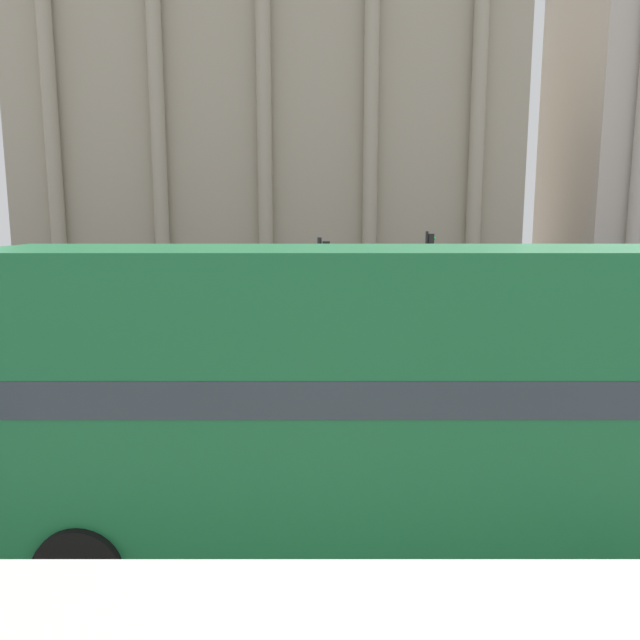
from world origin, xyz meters
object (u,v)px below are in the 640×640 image
(plaza_building_left, at_px, (275,123))
(pedestrian_red, at_px, (352,318))
(traffic_light_mid, at_px, (324,290))
(pedestrian_white, at_px, (280,286))
(traffic_light_far, at_px, (429,266))
(double_decker_bus, at_px, (401,391))
(traffic_light_near, at_px, (626,323))

(plaza_building_left, height_order, pedestrian_red, plaza_building_left)
(traffic_light_mid, relative_size, pedestrian_white, 2.50)
(traffic_light_far, bearing_deg, traffic_light_mid, -116.61)
(pedestrian_red, bearing_deg, double_decker_bus, 17.53)
(traffic_light_near, height_order, pedestrian_red, traffic_light_near)
(traffic_light_near, xyz_separation_m, traffic_light_far, (-1.28, 14.20, -0.03))
(traffic_light_far, xyz_separation_m, pedestrian_white, (-6.75, 8.07, -1.71))
(double_decker_bus, xyz_separation_m, plaza_building_left, (-4.45, 39.60, 9.14))
(double_decker_bus, relative_size, pedestrian_white, 6.46)
(pedestrian_red, bearing_deg, traffic_light_mid, 6.93)
(traffic_light_mid, bearing_deg, double_decker_bus, -83.64)
(double_decker_bus, relative_size, traffic_light_near, 2.57)
(double_decker_bus, bearing_deg, pedestrian_red, 86.38)
(plaza_building_left, xyz_separation_m, pedestrian_red, (4.50, -25.07, -10.51))
(double_decker_bus, height_order, pedestrian_red, double_decker_bus)
(traffic_light_far, bearing_deg, traffic_light_near, -84.85)
(traffic_light_far, distance_m, pedestrian_red, 4.98)
(traffic_light_far, distance_m, pedestrian_white, 10.66)
(double_decker_bus, distance_m, pedestrian_white, 26.14)
(double_decker_bus, relative_size, traffic_light_far, 2.60)
(double_decker_bus, xyz_separation_m, traffic_light_near, (4.69, 3.61, 0.30))
(double_decker_bus, distance_m, traffic_light_near, 5.92)
(plaza_building_left, height_order, traffic_light_near, plaza_building_left)
(pedestrian_red, bearing_deg, pedestrian_white, -145.66)
(plaza_building_left, xyz_separation_m, traffic_light_far, (7.86, -21.79, -8.87))
(traffic_light_far, bearing_deg, pedestrian_red, -135.64)
(traffic_light_far, xyz_separation_m, pedestrian_red, (-3.36, -3.28, -1.64))
(double_decker_bus, distance_m, traffic_light_far, 18.13)
(pedestrian_white, bearing_deg, traffic_light_near, -124.83)
(traffic_light_near, bearing_deg, traffic_light_mid, 136.55)
(double_decker_bus, height_order, traffic_light_mid, double_decker_bus)
(traffic_light_near, relative_size, pedestrian_white, 2.52)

